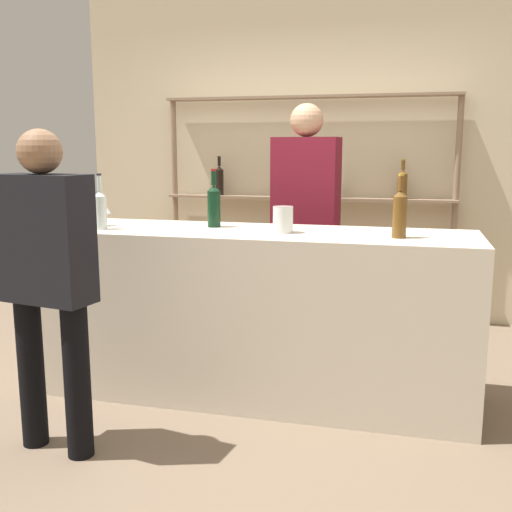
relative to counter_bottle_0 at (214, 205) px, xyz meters
name	(u,v)px	position (x,y,z in m)	size (l,w,h in m)	color
ground_plane	(256,393)	(0.29, -0.10, -1.13)	(16.00, 16.00, 0.00)	#7A6651
bar_counter	(256,314)	(0.29, -0.10, -0.63)	(2.50, 0.70, 0.99)	beige
back_wall	(311,155)	(0.29, 1.85, 0.27)	(4.10, 0.12, 2.80)	beige
back_shelf	(308,172)	(0.29, 1.67, 0.14)	(2.47, 0.18, 1.89)	#897056
counter_bottle_0	(214,205)	(0.00, 0.00, 0.00)	(0.08, 0.08, 0.35)	black
counter_bottle_1	(100,208)	(-0.61, -0.26, -0.01)	(0.07, 0.07, 0.32)	silver
counter_bottle_2	(400,213)	(1.09, -0.18, 0.00)	(0.08, 0.08, 0.34)	brown
wine_glass	(104,209)	(-0.67, -0.12, -0.03)	(0.08, 0.08, 0.14)	silver
cork_jar	(283,220)	(0.45, -0.14, -0.06)	(0.11, 0.11, 0.15)	silver
customer_left	(47,270)	(-0.49, -1.01, -0.23)	(0.47, 0.27, 1.55)	black
server_behind_counter	(305,208)	(0.42, 0.82, -0.09)	(0.49, 0.26, 1.77)	black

